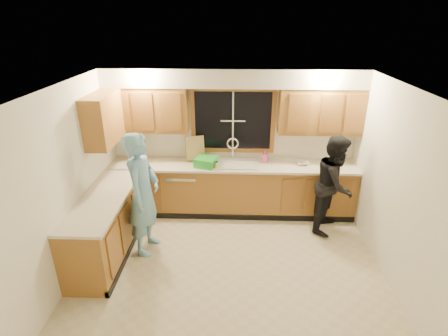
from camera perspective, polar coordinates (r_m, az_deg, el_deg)
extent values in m
plane|color=beige|center=(5.07, 0.94, -16.24)|extent=(4.20, 4.20, 0.00)
plane|color=silver|center=(3.96, 1.19, 12.71)|extent=(4.20, 4.20, 0.00)
plane|color=white|center=(6.12, 1.44, 4.60)|extent=(4.20, 0.00, 4.20)
plane|color=white|center=(4.88, -24.46, -2.83)|extent=(0.00, 3.80, 3.80)
plane|color=white|center=(4.82, 26.92, -3.64)|extent=(0.00, 3.80, 3.80)
cube|color=#9C682D|center=(6.17, 1.32, -3.45)|extent=(4.20, 0.60, 0.88)
cube|color=#9C682D|center=(5.42, -18.58, -8.99)|extent=(0.60, 1.90, 0.88)
cube|color=beige|center=(5.96, 1.36, 0.42)|extent=(4.20, 0.63, 0.04)
cube|color=beige|center=(5.19, -19.08, -4.70)|extent=(0.63, 1.90, 0.04)
cube|color=#9C682D|center=(5.99, -12.48, 9.35)|extent=(1.35, 0.33, 0.75)
cube|color=#9C682D|center=(5.96, 15.48, 8.97)|extent=(1.35, 0.33, 0.75)
cube|color=#9C682D|center=(5.58, -19.11, 7.55)|extent=(0.33, 0.90, 0.75)
cube|color=beige|center=(5.68, 1.52, 14.54)|extent=(4.20, 0.35, 0.30)
cube|color=black|center=(6.01, 1.47, 7.73)|extent=(1.30, 0.01, 1.00)
cube|color=#9C682D|center=(5.88, 1.52, 12.72)|extent=(1.44, 0.03, 0.07)
cube|color=#9C682D|center=(6.17, 1.42, 2.93)|extent=(1.44, 0.03, 0.07)
cube|color=#9C682D|center=(6.05, -5.09, 7.75)|extent=(0.07, 0.03, 1.00)
cube|color=#9C682D|center=(6.03, 8.04, 7.56)|extent=(0.07, 0.03, 1.00)
cube|color=silver|center=(5.96, 1.36, 0.74)|extent=(0.86, 0.52, 0.03)
cube|color=silver|center=(6.00, -0.65, -0.02)|extent=(0.38, 0.42, 0.18)
cube|color=silver|center=(6.00, 3.36, -0.08)|extent=(0.38, 0.42, 0.18)
cylinder|color=silver|center=(6.09, 1.41, 2.78)|extent=(0.04, 0.04, 0.28)
torus|color=silver|center=(6.04, 1.42, 4.02)|extent=(0.21, 0.03, 0.21)
cube|color=white|center=(6.24, -6.53, -3.58)|extent=(0.60, 0.56, 0.82)
cube|color=white|center=(4.98, -20.79, -12.36)|extent=(0.58, 0.75, 0.90)
imported|color=#6EAAD0|center=(5.10, -13.04, -4.25)|extent=(0.52, 0.72, 1.84)
imported|color=black|center=(5.79, 17.60, -2.56)|extent=(0.89, 0.97, 1.60)
cube|color=#955F29|center=(6.28, -13.84, 2.36)|extent=(0.15, 0.14, 0.24)
cube|color=tan|center=(6.07, -4.72, 3.19)|extent=(0.34, 0.20, 0.42)
cube|color=green|center=(5.86, -2.92, 1.01)|extent=(0.41, 0.40, 0.16)
imported|color=pink|center=(6.07, 6.71, 1.99)|extent=(0.11, 0.11, 0.21)
imported|color=silver|center=(6.09, 12.70, 0.81)|extent=(0.21, 0.21, 0.05)
cylinder|color=#BCAB91|center=(5.74, -1.32, 0.40)|extent=(0.08, 0.08, 0.13)
cylinder|color=#BCAB91|center=(5.83, -1.47, 0.69)|extent=(0.08, 0.08, 0.11)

